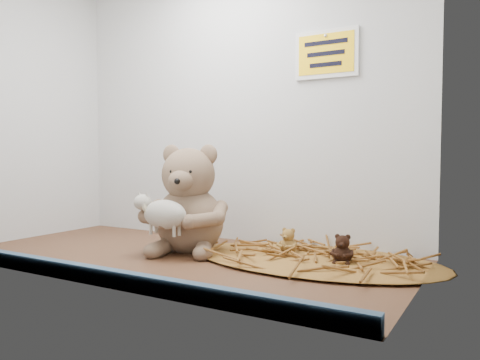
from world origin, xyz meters
The scene contains 8 objects.
alcove_shell centered at (0.00, 9.00, 45.00)cm, with size 120.40×60.20×90.40cm.
front_rail centered at (0.00, -28.80, 1.80)cm, with size 119.28×2.20×3.60cm, color #3E6177.
straw_bed centered at (33.15, 12.94, 0.64)cm, with size 65.81×38.21×1.27cm, color brown.
main_teddy centered at (-1.62, 7.84, 14.88)cm, with size 24.00×25.33×29.76cm, color #846851, non-canonical shape.
toy_lamb centered at (-1.62, -2.83, 11.50)cm, with size 16.44×10.03×10.62cm, color beige, non-canonical shape.
mini_teddy_tan centered at (25.33, 14.66, 4.65)cm, with size 5.45×5.75×6.75cm, color olive, non-canonical shape.
mini_teddy_brown centered at (40.96, 11.23, 4.75)cm, with size 5.60×5.91×6.94cm, color black, non-canonical shape.
wall_sign centered at (30.00, 29.40, 55.00)cm, with size 16.00×1.20×11.00cm, color yellow.
Camera 1 is at (74.85, -96.98, 26.67)cm, focal length 35.00 mm.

